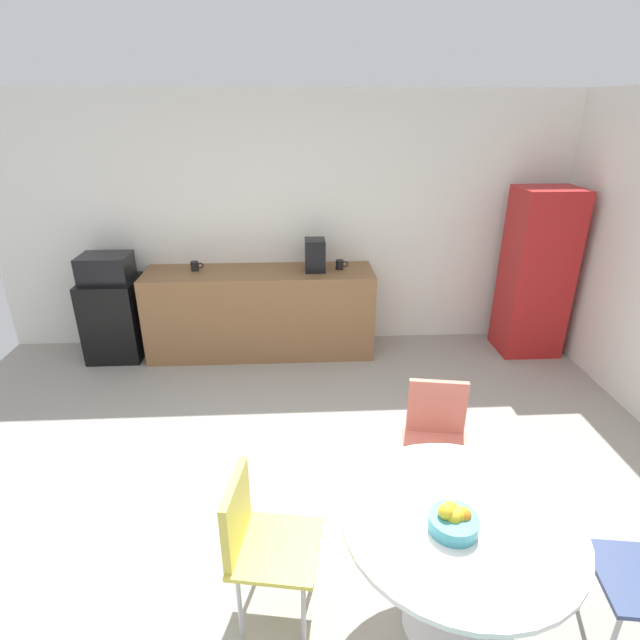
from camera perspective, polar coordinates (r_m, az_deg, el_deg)
name	(u,v)px	position (r m, az deg, el deg)	size (l,w,h in m)	color
ground_plane	(287,550)	(3.31, -3.76, -24.66)	(6.00, 6.00, 0.00)	#9E998E
wall_back	(286,224)	(5.34, -3.90, 10.86)	(6.00, 0.10, 2.60)	white
counter_block	(261,312)	(5.27, -6.75, 0.88)	(2.32, 0.60, 0.90)	brown
mini_fridge	(115,318)	(5.59, -22.35, 0.18)	(0.54, 0.54, 0.83)	black
microwave	(106,268)	(5.42, -23.23, 5.50)	(0.48, 0.38, 0.26)	black
locker_cabinet	(536,273)	(5.59, 23.40, 4.89)	(0.60, 0.50, 1.72)	#B21E1E
round_table	(458,540)	(2.62, 15.43, -23.03)	(1.09, 1.09, 0.73)	silver
chair_coral	(436,430)	(3.39, 13.13, -12.09)	(0.49, 0.49, 0.83)	silver
chair_yellow	(256,533)	(2.68, -7.33, -22.96)	(0.48, 0.48, 0.83)	silver
fruit_bowl	(454,520)	(2.43, 15.00, -21.14)	(0.22, 0.22, 0.13)	teal
mug_white	(195,266)	(5.24, -14.05, 5.99)	(0.13, 0.08, 0.09)	black
mug_green	(340,265)	(5.14, 2.29, 6.33)	(0.13, 0.08, 0.09)	black
coffee_maker	(315,255)	(5.06, -0.58, 7.41)	(0.20, 0.24, 0.32)	black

